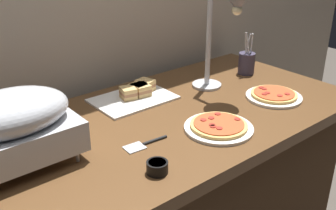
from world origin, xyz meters
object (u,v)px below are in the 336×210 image
Objects in this scene: utensil_holder at (247,62)px; serving_spatula at (144,144)px; sandwich_platter at (136,94)px; sauce_cup_near at (157,167)px; chafing_dish at (13,125)px; heat_lamp at (232,12)px; pizza_plate_front at (219,127)px; pizza_plate_center at (274,96)px.

utensil_holder is 0.89m from serving_spatula.
sandwich_platter is 5.04× the size of sauce_cup_near.
heat_lamp reaches higher than chafing_dish.
serving_spatula is (-0.22, -0.36, -0.02)m from sandwich_platter.
chafing_dish is 5.63× the size of sauce_cup_near.
utensil_holder is (0.63, -0.10, 0.04)m from sandwich_platter.
pizza_plate_front is at bearing 12.29° from sauce_cup_near.
pizza_plate_front is 0.66m from utensil_holder.
heat_lamp is at bearing -33.17° from sandwich_platter.
utensil_holder is (0.15, 0.29, 0.05)m from pizza_plate_center.
chafing_dish is 1.57× the size of pizza_plate_center.
pizza_plate_center is 1.44× the size of serving_spatula.
pizza_plate_center is 0.78m from sauce_cup_near.
sauce_cup_near is (-0.29, -0.52, 0.00)m from sandwich_platter.
chafing_dish is 0.44m from serving_spatula.
chafing_dish is at bearing 169.84° from pizza_plate_center.
pizza_plate_center is 3.58× the size of sauce_cup_near.
serving_spatula is (-0.70, 0.04, -0.01)m from pizza_plate_center.
heat_lamp is 1.97× the size of pizza_plate_center.
sauce_cup_near is (-0.64, -0.30, -0.36)m from heat_lamp.
pizza_plate_center is (1.08, -0.19, -0.13)m from chafing_dish.
utensil_holder is at bearing -9.07° from sandwich_platter.
pizza_plate_front is at bearing -141.77° from heat_lamp.
serving_spatula is at bearing -22.25° from chafing_dish.
sandwich_platter is at bearing 98.75° from pizza_plate_front.
pizza_plate_center is at bearing -51.96° from heat_lamp.
sandwich_platter is (-0.07, 0.45, 0.01)m from pizza_plate_front.
chafing_dish is at bearing 178.36° from heat_lamp.
pizza_plate_front is at bearing -16.87° from serving_spatula.
chafing_dish reaches higher than sandwich_platter.
heat_lamp reaches higher than sandwich_platter.
serving_spatula is (0.39, -0.16, -0.14)m from chafing_dish.
chafing_dish is 1.48× the size of pizza_plate_front.
sandwich_platter is 1.58× the size of utensil_holder.
sandwich_platter is 0.60m from sauce_cup_near.
chafing_dish reaches higher than serving_spatula.
pizza_plate_front and pizza_plate_center have the same top height.
chafing_dish reaches higher than utensil_holder.
sauce_cup_near is 0.40× the size of serving_spatula.
pizza_plate_center is 0.33m from utensil_holder.
pizza_plate_front is 1.54× the size of serving_spatula.
chafing_dish is at bearing -161.85° from sandwich_platter.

